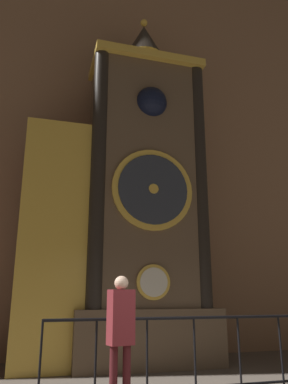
{
  "coord_description": "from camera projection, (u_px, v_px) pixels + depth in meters",
  "views": [
    {
      "loc": [
        -2.0,
        -3.61,
        1.51
      ],
      "look_at": [
        0.44,
        4.93,
        3.94
      ],
      "focal_mm": 35.0,
      "sensor_mm": 36.0,
      "label": 1
    }
  ],
  "objects": [
    {
      "name": "visitor_near",
      "position": [
        121.0,
        328.0,
        5.14
      ],
      "size": [
        0.38,
        0.29,
        1.76
      ],
      "rotation": [
        0.0,
        0.0,
        0.22
      ],
      "color": "#461518",
      "rests_on": "ground_plane"
    },
    {
      "name": "cathedral_back_wall",
      "position": [
        116.0,
        73.0,
        11.32
      ],
      "size": [
        24.0,
        0.32,
        15.97
      ],
      "color": "#936B4C",
      "rests_on": "ground_plane"
    },
    {
      "name": "clock_tower",
      "position": [
        126.0,
        203.0,
        8.98
      ],
      "size": [
        4.48,
        1.83,
        8.98
      ],
      "color": "brown",
      "rests_on": "ground_plane"
    },
    {
      "name": "railing_fence",
      "position": [
        195.0,
        349.0,
        6.15
      ],
      "size": [
        4.95,
        0.05,
        1.15
      ],
      "color": "black",
      "rests_on": "ground_plane"
    }
  ]
}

